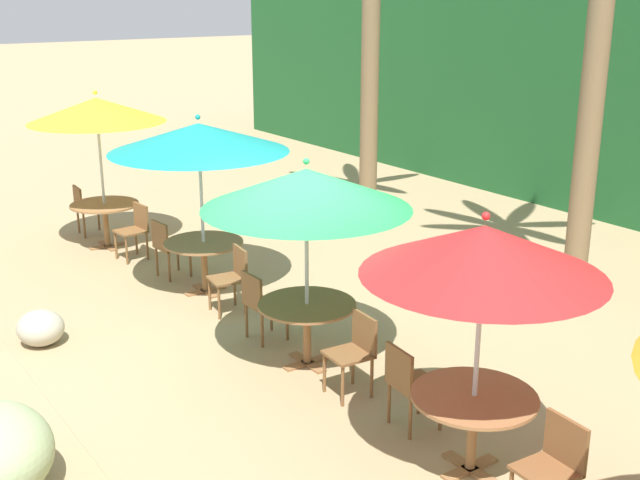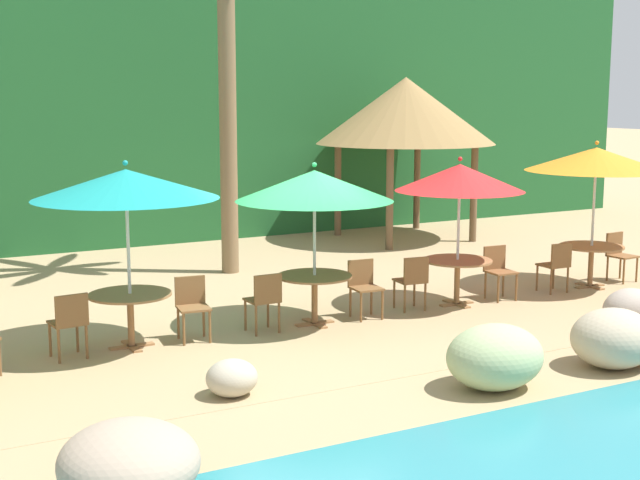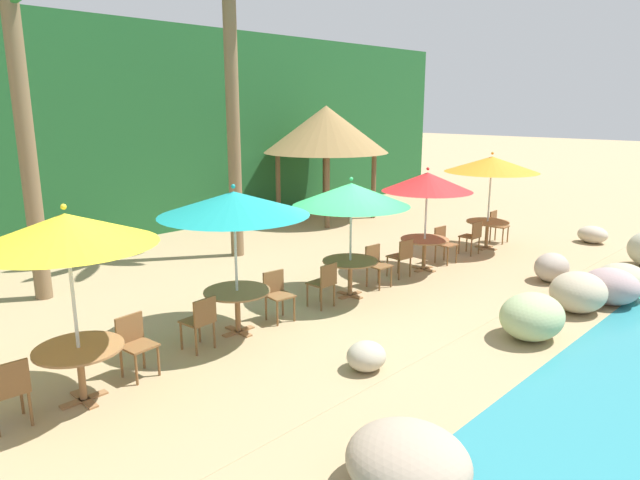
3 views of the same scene
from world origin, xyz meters
The scene contains 27 objects.
ground_plane centered at (0.00, 0.00, 0.00)m, with size 120.00×120.00×0.00m, color tan.
terrace_deck centered at (0.00, 0.00, 0.00)m, with size 18.00×5.20×0.01m.
foliage_backdrop centered at (0.00, 9.00, 3.00)m, with size 28.00×2.40×6.00m.
rock_seawall centered at (-0.13, -3.53, 0.37)m, with size 17.33×3.45×0.89m.
umbrella_yellow centered at (-5.24, -0.18, 2.26)m, with size 2.16×2.16×2.57m.
dining_table_yellow centered at (-5.24, -0.18, 0.61)m, with size 1.10×1.10×0.74m.
chair_yellow_seaward centered at (-4.40, -0.01, 0.51)m, with size 0.46×0.47×0.87m.
chair_yellow_inland centered at (-6.10, -0.22, 0.51)m, with size 0.44×0.45×0.87m.
umbrella_teal centered at (-2.46, 0.19, 2.19)m, with size 2.42×2.42×2.50m.
dining_table_teal centered at (-2.46, 0.19, 0.61)m, with size 1.10×1.10×0.74m.
chair_teal_seaward centered at (-1.61, 0.17, 0.51)m, with size 0.47×0.48×0.87m.
chair_teal_inland centered at (-3.30, 0.02, 0.51)m, with size 0.46×0.47×0.87m.
umbrella_green centered at (0.25, 0.08, 2.05)m, with size 2.28×2.28×2.38m.
dining_table_green centered at (0.25, 0.08, 0.61)m, with size 1.10×1.10×0.74m.
chair_green_seaward centered at (1.10, 0.11, 0.51)m, with size 0.45×0.46×0.87m.
chair_green_inland centered at (-0.60, -0.02, 0.51)m, with size 0.43×0.43×0.87m.
umbrella_red centered at (2.82, 0.07, 2.05)m, with size 2.04×2.04×2.37m.
dining_table_red centered at (2.82, 0.07, 0.61)m, with size 1.10×1.10×0.74m.
chair_red_seaward centered at (3.68, 0.11, 0.51)m, with size 0.45×0.46×0.87m.
chair_red_inland centered at (1.97, 0.07, 0.51)m, with size 0.46×0.47×0.87m.
umbrella_orange centered at (5.67, 0.03, 2.23)m, with size 2.40×2.40×2.55m.
dining_table_orange centered at (5.67, 0.03, 0.61)m, with size 1.10×1.10×0.74m.
chair_orange_seaward centered at (6.51, 0.19, 0.51)m, with size 0.45×0.46×0.87m.
chair_orange_inland centered at (4.82, -0.04, 0.51)m, with size 0.43×0.44×0.87m.
palm_tree_nearest centered at (-4.07, 4.36, 4.09)m, with size 3.29×3.28×6.28m.
palm_tree_second centered at (0.64, 4.23, 4.83)m, with size 3.29×3.16×7.12m.
palapa_hut centered at (5.76, 6.00, 2.94)m, with size 4.11×4.11×3.71m.
Camera 3 is at (-7.85, -6.96, 3.70)m, focal length 31.69 mm.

